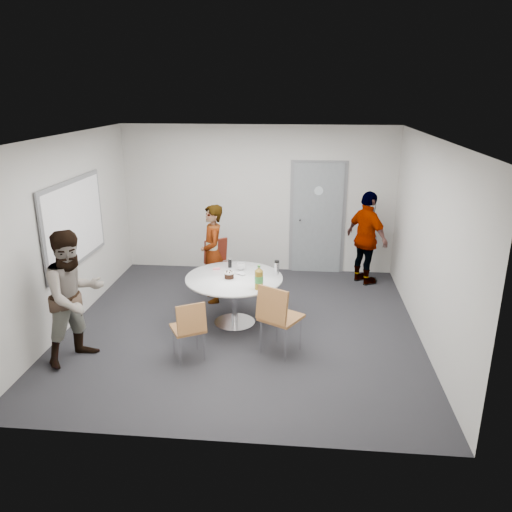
# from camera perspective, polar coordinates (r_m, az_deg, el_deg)

# --- Properties ---
(floor) EXTENTS (5.00, 5.00, 0.00)m
(floor) POSITION_cam_1_polar(r_m,az_deg,el_deg) (7.34, -1.56, -8.07)
(floor) COLOR #242328
(floor) RESTS_ON ground
(ceiling) EXTENTS (5.00, 5.00, 0.00)m
(ceiling) POSITION_cam_1_polar(r_m,az_deg,el_deg) (6.59, -1.77, 13.44)
(ceiling) COLOR silver
(ceiling) RESTS_ON wall_back
(wall_back) EXTENTS (5.00, 0.00, 5.00)m
(wall_back) POSITION_cam_1_polar(r_m,az_deg,el_deg) (9.25, 0.25, 6.45)
(wall_back) COLOR beige
(wall_back) RESTS_ON floor
(wall_left) EXTENTS (0.00, 5.00, 5.00)m
(wall_left) POSITION_cam_1_polar(r_m,az_deg,el_deg) (7.56, -20.84, 2.47)
(wall_left) COLOR beige
(wall_left) RESTS_ON floor
(wall_right) EXTENTS (0.00, 5.00, 5.00)m
(wall_right) POSITION_cam_1_polar(r_m,az_deg,el_deg) (6.99, 19.13, 1.44)
(wall_right) COLOR beige
(wall_right) RESTS_ON floor
(wall_front) EXTENTS (5.00, 0.00, 5.00)m
(wall_front) POSITION_cam_1_polar(r_m,az_deg,el_deg) (4.53, -5.56, -6.83)
(wall_front) COLOR beige
(wall_front) RESTS_ON floor
(door) EXTENTS (1.02, 0.17, 2.12)m
(door) POSITION_cam_1_polar(r_m,az_deg,el_deg) (9.27, 7.04, 4.29)
(door) COLOR slate
(door) RESTS_ON wall_back
(whiteboard) EXTENTS (0.04, 1.90, 1.25)m
(whiteboard) POSITION_cam_1_polar(r_m,az_deg,el_deg) (7.69, -20.02, 3.60)
(whiteboard) COLOR slate
(whiteboard) RESTS_ON wall_left
(table) EXTENTS (1.39, 1.39, 1.07)m
(table) POSITION_cam_1_polar(r_m,az_deg,el_deg) (7.17, -2.28, -3.18)
(table) COLOR white
(table) RESTS_ON floor
(chair_near_left) EXTENTS (0.53, 0.55, 0.81)m
(chair_near_left) POSITION_cam_1_polar(r_m,az_deg,el_deg) (6.32, -7.62, -7.88)
(chair_near_left) COLOR brown
(chair_near_left) RESTS_ON floor
(chair_near_right) EXTENTS (0.64, 0.66, 0.96)m
(chair_near_right) POSITION_cam_1_polar(r_m,az_deg,el_deg) (6.36, 2.44, -6.53)
(chair_near_right) COLOR brown
(chair_near_right) RESTS_ON floor
(chair_far) EXTENTS (0.62, 0.63, 0.91)m
(chair_far) POSITION_cam_1_polar(r_m,az_deg,el_deg) (8.38, -4.27, -0.54)
(chair_far) COLOR #5D1F12
(chair_far) RESTS_ON floor
(person_main) EXTENTS (0.54, 0.67, 1.59)m
(person_main) POSITION_cam_1_polar(r_m,az_deg,el_deg) (7.97, -4.98, 0.25)
(person_main) COLOR #A5C6EA
(person_main) RESTS_ON floor
(person_left) EXTENTS (0.99, 1.05, 1.70)m
(person_left) POSITION_cam_1_polar(r_m,az_deg,el_deg) (6.56, -20.04, -4.41)
(person_left) COLOR white
(person_left) RESTS_ON floor
(person_right) EXTENTS (0.89, 1.02, 1.65)m
(person_right) POSITION_cam_1_polar(r_m,az_deg,el_deg) (8.88, 12.55, 1.99)
(person_right) COLOR black
(person_right) RESTS_ON floor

